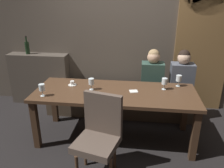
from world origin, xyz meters
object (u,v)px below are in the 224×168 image
Objects in this scene: chair_near_side at (99,132)px; wine_glass_far_right at (179,79)px; espresso_cup at (72,83)px; wine_glass_center_back at (165,82)px; diner_redhead at (153,73)px; dining_table at (115,97)px; wine_glass_end_right at (42,88)px; diner_bearded at (182,74)px; wine_glass_near_left at (91,82)px; banquette_bench at (120,102)px; wine_bottle_dark_red at (27,47)px; fork_on_table at (91,102)px.

wine_glass_far_right is at bearing 46.71° from chair_near_side.
wine_glass_center_back is at bearing 0.36° from espresso_cup.
diner_redhead reaches higher than chair_near_side.
wine_glass_end_right reaches higher than dining_table.
wine_glass_far_right and wine_glass_center_back have the same top height.
diner_bearded is at bearing 52.75° from chair_near_side.
wine_glass_near_left is at bearing -172.18° from wine_glass_center_back.
diner_bearded is (1.08, 1.42, 0.24)m from chair_near_side.
diner_redhead is 4.40× the size of wine_glass_center_back.
chair_near_side is (-0.09, -1.42, 0.33)m from banquette_bench.
banquette_bench is 1.00m from espresso_cup.
chair_near_side reaches higher than wine_glass_end_right.
espresso_cup is at bearing -161.30° from diner_bearded.
diner_redhead is at bearing 66.78° from chair_near_side.
diner_bearded is at bearing 18.70° from espresso_cup.
diner_bearded is (0.99, 0.70, 0.14)m from dining_table.
wine_bottle_dark_red reaches higher than wine_glass_near_left.
banquette_bench is 1.47m from wine_glass_end_right.
wine_glass_end_right is at bearing -162.37° from wine_glass_far_right.
fork_on_table is (-0.26, -1.05, 0.51)m from banquette_bench.
chair_near_side is 3.01× the size of wine_bottle_dark_red.
diner_bearded is at bearing 26.86° from wine_glass_end_right.
diner_redhead is at bearing 2.44° from banquette_bench.
dining_table is 3.01× the size of diner_bearded.
wine_bottle_dark_red is 1.74m from wine_glass_near_left.
wine_glass_near_left is at bearing -152.74° from diner_bearded.
chair_near_side is at bearing -29.07° from wine_glass_end_right.
diner_redhead is (0.53, 0.02, 0.56)m from banquette_bench.
wine_bottle_dark_red reaches higher than wine_glass_far_right.
wine_glass_far_right reaches higher than banquette_bench.
dining_table is 0.82m from banquette_bench.
banquette_bench is at bearing 86.29° from chair_near_side.
wine_glass_far_right is 1.00× the size of wine_glass_center_back.
diner_bearded reaches higher than diner_redhead.
wine_glass_end_right is at bearing -163.87° from dining_table.
wine_glass_end_right is at bearing -154.07° from wine_glass_near_left.
wine_glass_center_back is 1.37× the size of espresso_cup.
wine_glass_near_left is (1.40, -1.01, -0.22)m from wine_bottle_dark_red.
wine_bottle_dark_red is 1.92× the size of fork_on_table.
dining_table reaches higher than banquette_bench.
wine_glass_near_left is at bearing -35.94° from wine_bottle_dark_red.
diner_redhead is 1.34m from fork_on_table.
wine_glass_end_right is (-0.82, 0.46, 0.29)m from chair_near_side.
wine_glass_far_right reaches higher than espresso_cup.
dining_table is 13.41× the size of wine_glass_near_left.
wine_glass_near_left reaches higher than banquette_bench.
diner_bearded is at bearing -2.74° from diner_redhead.
diner_redhead reaches higher than wine_glass_far_right.
wine_glass_end_right is at bearing -153.14° from diner_bearded.
wine_glass_center_back is at bearing 49.29° from chair_near_side.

